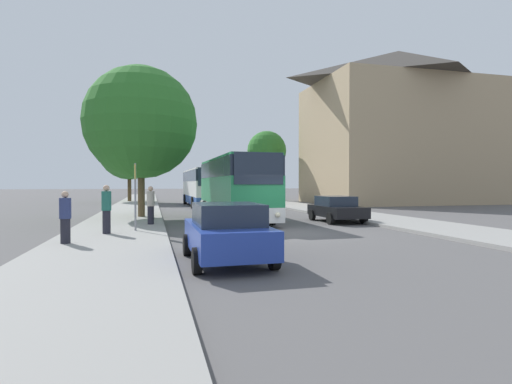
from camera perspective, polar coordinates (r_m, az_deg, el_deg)
The scene contains 15 objects.
ground_plane at distance 16.68m, azimuth 4.98°, elevation -5.98°, with size 300.00×300.00×0.00m, color #565454.
sidewalk_left at distance 15.79m, azimuth -19.87°, elevation -6.18°, with size 4.00×120.00×0.15m, color gray.
sidewalk_right at distance 20.12m, azimuth 24.17°, elevation -4.63°, with size 4.00×120.00×0.15m, color gray.
building_right_background at distance 46.24m, azimuth 19.63°, elevation 8.72°, with size 18.12×12.38×16.38m.
bus_front at distance 22.92m, azimuth -3.04°, elevation 0.67°, with size 2.90×10.47×3.52m.
bus_middle at distance 37.47m, azimuth -7.65°, elevation 0.77°, with size 2.95×12.13×3.38m.
parked_car_left_curb at distance 10.63m, azimuth -4.19°, elevation -5.71°, with size 2.08×4.00×1.57m.
parked_car_right_near at distance 22.13m, azimuth 11.41°, elevation -2.32°, with size 2.10×3.94×1.40m.
bus_stop_sign at distance 17.14m, azimuth -16.87°, elevation 0.40°, with size 0.08×0.45×2.77m.
pedestrian_waiting_near at distance 19.63m, azimuth -14.81°, elevation -1.81°, with size 0.36×0.36×1.81m.
pedestrian_waiting_far at distance 16.46m, azimuth -20.58°, elevation -2.27°, with size 0.36×0.36×1.88m.
pedestrian_walking_back at distance 14.30m, azimuth -25.59°, elevation -3.26°, with size 0.36×0.36×1.69m.
tree_left_near at distance 46.31m, azimuth -17.66°, elevation 5.85°, with size 6.71×6.71×9.09m.
tree_left_far at distance 24.62m, azimuth -16.12°, elevation 9.48°, with size 6.55×6.55×8.78m.
tree_right_near at distance 48.33m, azimuth 1.55°, elevation 5.91°, with size 4.70×4.70×8.28m.
Camera 1 is at (-5.56, -15.59, 2.09)m, focal length 28.00 mm.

